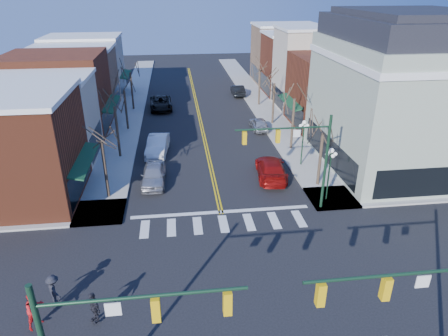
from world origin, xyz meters
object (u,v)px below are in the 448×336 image
object	(u,v)px
lamppost_corner	(330,165)
pedestrian_dark_b	(54,290)
pedestrian_dark_a	(94,307)
pedestrian_red_b	(35,310)
car_right_near	(271,169)
car_right_mid	(259,124)
car_left_far	(161,103)
victorian_corner	(402,93)
car_right_far	(238,90)
car_left_mid	(158,145)
lamppost_midblock	(303,135)
car_left_near	(154,175)

from	to	relation	value
lamppost_corner	pedestrian_dark_b	distance (m)	19.90
lamppost_corner	pedestrian_dark_a	size ratio (longest dim) A/B	2.51
pedestrian_red_b	pedestrian_dark_a	bearing A→B (deg)	-56.48
car_right_near	pedestrian_dark_b	xyz separation A→B (m)	(-14.43, -13.32, 0.18)
car_right_near	car_right_mid	distance (m)	12.34
car_left_far	car_right_mid	size ratio (longest dim) A/B	1.44
victorian_corner	pedestrian_dark_a	xyz separation A→B (m)	(-23.80, -16.34, -5.65)
car_right_mid	car_right_far	world-z (taller)	car_right_far
victorian_corner	car_left_far	size ratio (longest dim) A/B	2.38
car_left_mid	pedestrian_red_b	xyz separation A→B (m)	(-5.17, -21.31, 0.27)
pedestrian_red_b	lamppost_midblock	bearing A→B (deg)	-12.90
victorian_corner	car_right_far	world-z (taller)	victorian_corner
car_right_mid	car_right_far	bearing A→B (deg)	-90.74
lamppost_corner	car_left_far	distance (m)	29.49
car_right_mid	pedestrian_dark_a	size ratio (longest dim) A/B	2.42
lamppost_midblock	car_left_mid	bearing A→B (deg)	160.90
car_left_mid	car_right_near	size ratio (longest dim) A/B	0.91
car_right_far	pedestrian_dark_b	xyz separation A→B (m)	(-15.91, -41.08, 0.24)
lamppost_corner	car_left_near	size ratio (longest dim) A/B	0.91
car_right_mid	pedestrian_dark_b	distance (m)	30.12
pedestrian_red_b	car_right_mid	bearing A→B (deg)	3.14
lamppost_midblock	car_right_far	bearing A→B (deg)	94.00
car_right_mid	pedestrian_red_b	size ratio (longest dim) A/B	2.12
car_left_far	pedestrian_red_b	bearing A→B (deg)	-100.85
victorian_corner	car_left_near	distance (m)	22.31
lamppost_corner	car_right_mid	xyz separation A→B (m)	(-1.80, 16.72, -2.25)
car_right_near	car_right_mid	world-z (taller)	car_right_near
car_right_mid	lamppost_midblock	bearing A→B (deg)	99.25
lamppost_corner	lamppost_midblock	bearing A→B (deg)	90.00
pedestrian_dark_a	pedestrian_dark_b	world-z (taller)	pedestrian_dark_a
car_left_mid	car_right_near	world-z (taller)	car_left_mid
victorian_corner	car_right_far	distance (m)	28.72
pedestrian_dark_b	car_left_near	bearing A→B (deg)	-56.70
car_left_mid	pedestrian_dark_b	size ratio (longest dim) A/B	3.06
car_left_far	lamppost_midblock	bearing A→B (deg)	-59.60
victorian_corner	pedestrian_red_b	size ratio (longest dim) A/B	7.26
car_left_far	car_right_far	xyz separation A→B (m)	(11.20, 5.85, -0.07)
car_left_mid	car_left_far	distance (m)	15.37
car_right_mid	pedestrian_dark_a	world-z (taller)	pedestrian_dark_a
lamppost_midblock	car_left_near	xyz separation A→B (m)	(-13.18, -1.93, -2.15)
car_right_far	pedestrian_red_b	size ratio (longest dim) A/B	2.36
car_left_mid	car_right_mid	distance (m)	12.59
lamppost_corner	lamppost_midblock	xyz separation A→B (m)	(0.00, 6.50, 0.00)
lamppost_corner	car_right_far	bearing A→B (deg)	93.20
lamppost_corner	lamppost_midblock	world-z (taller)	same
car_left_near	lamppost_midblock	bearing A→B (deg)	10.13
lamppost_corner	pedestrian_dark_a	distance (m)	18.73
car_right_mid	car_left_near	bearing A→B (deg)	46.13
car_right_near	lamppost_corner	bearing A→B (deg)	132.73
victorian_corner	car_left_mid	bearing A→B (deg)	166.78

